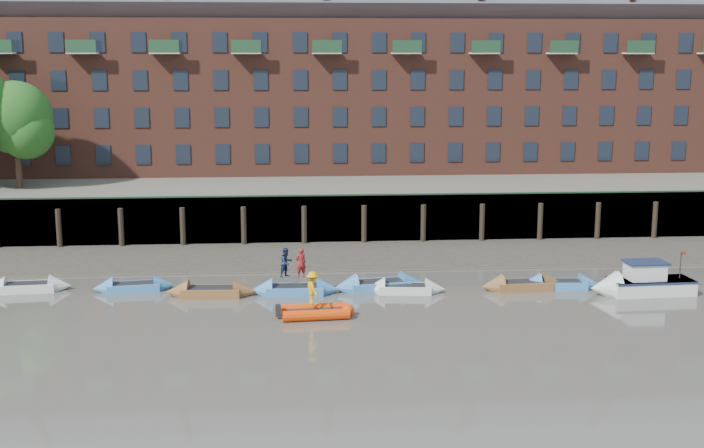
{
  "coord_description": "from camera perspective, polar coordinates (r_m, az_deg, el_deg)",
  "views": [
    {
      "loc": [
        -3.04,
        -35.89,
        12.3
      ],
      "look_at": [
        0.47,
        12.0,
        3.2
      ],
      "focal_mm": 45.0,
      "sensor_mm": 36.0,
      "label": 1
    }
  ],
  "objects": [
    {
      "name": "rowboat_2",
      "position": [
        46.79,
        -9.08,
        -4.34
      ],
      "size": [
        4.77,
        1.57,
        1.37
      ],
      "rotation": [
        0.0,
        0.0,
        -0.04
      ],
      "color": "brown",
      "rests_on": "ground"
    },
    {
      "name": "rowboat_0",
      "position": [
        50.25,
        -20.22,
        -3.84
      ],
      "size": [
        4.56,
        1.66,
        1.3
      ],
      "rotation": [
        0.0,
        0.0,
        0.08
      ],
      "color": "silver",
      "rests_on": "ground"
    },
    {
      "name": "person_rower_b",
      "position": [
        46.46,
        -4.27,
        -2.49
      ],
      "size": [
        0.96,
        0.96,
        1.57
      ],
      "primitive_type": "imported",
      "rotation": [
        0.0,
        0.0,
        0.75
      ],
      "color": "#19233F",
      "rests_on": "rowboat_3"
    },
    {
      "name": "river_wall",
      "position": [
        59.32,
        -1.19,
        0.33
      ],
      "size": [
        110.0,
        1.23,
        3.3
      ],
      "color": "#2D2A26",
      "rests_on": "ground"
    },
    {
      "name": "person_rower_a",
      "position": [
        46.3,
        -3.33,
        -2.53
      ],
      "size": [
        0.67,
        0.54,
        1.57
      ],
      "primitive_type": "imported",
      "rotation": [
        0.0,
        0.0,
        3.48
      ],
      "color": "maroon",
      "rests_on": "rowboat_3"
    },
    {
      "name": "rowboat_3",
      "position": [
        46.66,
        -3.73,
        -4.27
      ],
      "size": [
        4.68,
        1.39,
        1.35
      ],
      "rotation": [
        0.0,
        0.0,
        -0.01
      ],
      "color": "#3F7FC0",
      "rests_on": "ground"
    },
    {
      "name": "rowboat_4",
      "position": [
        47.44,
        1.76,
        -3.98
      ],
      "size": [
        5.16,
        2.23,
        1.45
      ],
      "rotation": [
        0.0,
        0.0,
        0.16
      ],
      "color": "#3F7FC0",
      "rests_on": "ground"
    },
    {
      "name": "ground",
      "position": [
        38.06,
        0.61,
        -8.13
      ],
      "size": [
        220.0,
        220.0,
        0.0
      ],
      "primitive_type": "plane",
      "color": "#575249",
      "rests_on": "ground"
    },
    {
      "name": "foreshore",
      "position": [
        55.36,
        -0.95,
        -2.11
      ],
      "size": [
        110.0,
        8.0,
        0.5
      ],
      "primitive_type": "cube",
      "color": "#3D382F",
      "rests_on": "ground"
    },
    {
      "name": "rib_tender",
      "position": [
        42.61,
        -2.21,
        -5.69
      ],
      "size": [
        3.55,
        1.9,
        0.6
      ],
      "rotation": [
        0.0,
        0.0,
        0.08
      ],
      "color": "#E93B06",
      "rests_on": "ground"
    },
    {
      "name": "rowboat_1",
      "position": [
        48.7,
        -13.94,
        -3.96
      ],
      "size": [
        4.37,
        1.8,
        1.23
      ],
      "rotation": [
        0.0,
        0.0,
        0.14
      ],
      "color": "#3F7FC0",
      "rests_on": "ground"
    },
    {
      "name": "motor_launch",
      "position": [
        48.8,
        17.79,
        -3.69
      ],
      "size": [
        5.57,
        2.07,
        2.26
      ],
      "rotation": [
        0.0,
        0.0,
        3.19
      ],
      "color": "silver",
      "rests_on": "ground"
    },
    {
      "name": "rowboat_6",
      "position": [
        48.39,
        11.0,
        -3.91
      ],
      "size": [
        4.71,
        1.67,
        1.34
      ],
      "rotation": [
        0.0,
        0.0,
        0.07
      ],
      "color": "brown",
      "rests_on": "ground"
    },
    {
      "name": "rowboat_5",
      "position": [
        46.96,
        3.45,
        -4.2
      ],
      "size": [
        4.37,
        1.68,
        1.24
      ],
      "rotation": [
        0.0,
        0.0,
        -0.11
      ],
      "color": "silver",
      "rests_on": "ground"
    },
    {
      "name": "person_rib_crew",
      "position": [
        42.36,
        -2.56,
        -4.19
      ],
      "size": [
        0.93,
        1.22,
        1.67
      ],
      "primitive_type": "imported",
      "rotation": [
        0.0,
        0.0,
        1.89
      ],
      "color": "orange",
      "rests_on": "rib_tender"
    },
    {
      "name": "apartment_terrace",
      "position": [
        72.95,
        -1.84,
        11.14
      ],
      "size": [
        80.6,
        15.56,
        20.98
      ],
      "color": "brown",
      "rests_on": "bank_terrace"
    },
    {
      "name": "bank_terrace",
      "position": [
        72.74,
        -1.76,
        2.27
      ],
      "size": [
        110.0,
        28.0,
        3.2
      ],
      "primitive_type": "cube",
      "color": "#5E594D",
      "rests_on": "ground"
    },
    {
      "name": "mud_band",
      "position": [
        52.05,
        -0.73,
        -2.94
      ],
      "size": [
        110.0,
        1.6,
        0.1
      ],
      "primitive_type": "cube",
      "color": "#4C4336",
      "rests_on": "ground"
    },
    {
      "name": "rowboat_7",
      "position": [
        49.06,
        13.31,
        -3.82
      ],
      "size": [
        4.37,
        1.54,
        1.25
      ],
      "rotation": [
        0.0,
        0.0,
        -0.07
      ],
      "color": "#3F7FC0",
      "rests_on": "ground"
    }
  ]
}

